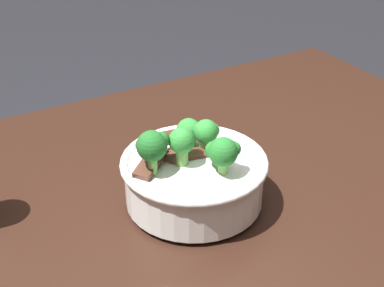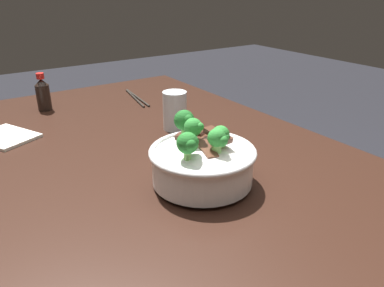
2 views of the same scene
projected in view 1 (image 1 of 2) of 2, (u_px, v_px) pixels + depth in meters
The scene contains 2 objects.
dining_table at pixel (115, 282), 0.81m from camera, with size 1.49×0.85×0.81m.
rice_bowl at pixel (193, 173), 0.79m from camera, with size 0.22×0.22×0.14m.
Camera 1 is at (-0.20, -0.57, 1.30)m, focal length 50.55 mm.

